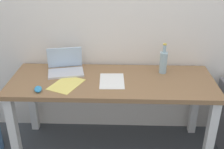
{
  "coord_description": "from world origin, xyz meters",
  "views": [
    {
      "loc": [
        0.07,
        -2.14,
        1.83
      ],
      "look_at": [
        0.0,
        0.0,
        0.79
      ],
      "focal_mm": 44.05,
      "sensor_mm": 36.0,
      "label": 1
    }
  ],
  "objects_px": {
    "desk": "(112,90)",
    "beer_bottle": "(163,62)",
    "laptop_left": "(65,67)",
    "computer_mouse": "(38,89)"
  },
  "relations": [
    {
      "from": "laptop_left",
      "to": "beer_bottle",
      "type": "distance_m",
      "value": 0.9
    },
    {
      "from": "desk",
      "to": "laptop_left",
      "type": "relative_size",
      "value": 5.02
    },
    {
      "from": "beer_bottle",
      "to": "computer_mouse",
      "type": "relative_size",
      "value": 2.79
    },
    {
      "from": "beer_bottle",
      "to": "computer_mouse",
      "type": "distance_m",
      "value": 1.12
    },
    {
      "from": "laptop_left",
      "to": "computer_mouse",
      "type": "distance_m",
      "value": 0.4
    },
    {
      "from": "laptop_left",
      "to": "computer_mouse",
      "type": "bearing_deg",
      "value": -113.25
    },
    {
      "from": "desk",
      "to": "beer_bottle",
      "type": "bearing_deg",
      "value": 19.25
    },
    {
      "from": "desk",
      "to": "beer_bottle",
      "type": "xyz_separation_m",
      "value": [
        0.46,
        0.16,
        0.21
      ]
    },
    {
      "from": "computer_mouse",
      "to": "desk",
      "type": "bearing_deg",
      "value": 3.23
    },
    {
      "from": "beer_bottle",
      "to": "computer_mouse",
      "type": "xyz_separation_m",
      "value": [
        -1.05,
        -0.38,
        -0.09
      ]
    }
  ]
}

